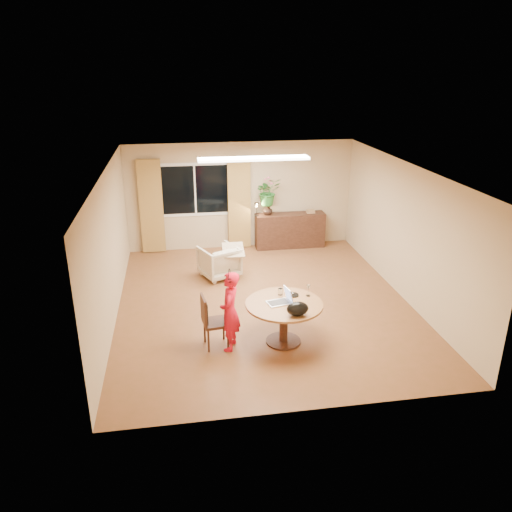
{
  "coord_description": "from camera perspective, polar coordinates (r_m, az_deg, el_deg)",
  "views": [
    {
      "loc": [
        -1.54,
        -8.52,
        4.32
      ],
      "look_at": [
        -0.18,
        -0.2,
        1.05
      ],
      "focal_mm": 35.0,
      "sensor_mm": 36.0,
      "label": 1
    }
  ],
  "objects": [
    {
      "name": "wine_glass",
      "position": [
        8.3,
        6.0,
        -3.92
      ],
      "size": [
        0.08,
        0.08,
        0.2
      ],
      "primitive_type": null,
      "rotation": [
        0.0,
        0.0,
        -0.06
      ],
      "color": "white",
      "rests_on": "dining_table"
    },
    {
      "name": "child",
      "position": [
        7.94,
        -3.0,
        -6.32
      ],
      "size": [
        0.55,
        0.44,
        1.32
      ],
      "primitive_type": "imported",
      "rotation": [
        0.0,
        0.0,
        -1.85
      ],
      "color": "red",
      "rests_on": "floor"
    },
    {
      "name": "armchair",
      "position": [
        10.73,
        -4.24,
        -0.63
      ],
      "size": [
        0.97,
        0.98,
        0.69
      ],
      "primitive_type": "imported",
      "rotation": [
        0.0,
        0.0,
        3.54
      ],
      "color": "beige",
      "rests_on": "floor"
    },
    {
      "name": "wall_left",
      "position": [
        9.12,
        -16.34,
        0.96
      ],
      "size": [
        0.0,
        6.5,
        6.5
      ],
      "primitive_type": "plane",
      "rotation": [
        1.57,
        0.0,
        1.57
      ],
      "color": "tan",
      "rests_on": "floor"
    },
    {
      "name": "bouquet",
      "position": [
        12.08,
        1.37,
        7.36
      ],
      "size": [
        0.69,
        0.63,
        0.66
      ],
      "primitive_type": "imported",
      "rotation": [
        0.0,
        0.0,
        0.22
      ],
      "color": "#246126",
      "rests_on": "vase"
    },
    {
      "name": "handbag",
      "position": [
        7.66,
        4.77,
        -6.03
      ],
      "size": [
        0.39,
        0.29,
        0.23
      ],
      "primitive_type": null,
      "rotation": [
        0.0,
        0.0,
        0.31
      ],
      "color": "black",
      "rests_on": "dining_table"
    },
    {
      "name": "floor",
      "position": [
        9.68,
        0.88,
        -5.34
      ],
      "size": [
        6.5,
        6.5,
        0.0
      ],
      "primitive_type": "plane",
      "color": "brown",
      "rests_on": "ground"
    },
    {
      "name": "vase",
      "position": [
        12.2,
        1.33,
        5.29
      ],
      "size": [
        0.3,
        0.3,
        0.25
      ],
      "primitive_type": "imported",
      "rotation": [
        0.0,
        0.0,
        0.29
      ],
      "color": "black",
      "rests_on": "sideboard"
    },
    {
      "name": "laptop",
      "position": [
        8.01,
        2.61,
        -4.59
      ],
      "size": [
        0.43,
        0.33,
        0.25
      ],
      "primitive_type": null,
      "rotation": [
        0.0,
        0.0,
        0.22
      ],
      "color": "#B7B7BC",
      "rests_on": "dining_table"
    },
    {
      "name": "curtain_left",
      "position": [
        12.12,
        -11.87,
        5.52
      ],
      "size": [
        0.55,
        0.08,
        2.25
      ],
      "primitive_type": "cube",
      "color": "olive",
      "rests_on": "wall_back"
    },
    {
      "name": "sideboard",
      "position": [
        12.47,
        3.89,
        2.95
      ],
      "size": [
        1.72,
        0.42,
        0.86
      ],
      "primitive_type": "cube",
      "color": "black",
      "rests_on": "floor"
    },
    {
      "name": "dining_chair",
      "position": [
        8.1,
        -4.62,
        -7.43
      ],
      "size": [
        0.48,
        0.44,
        0.9
      ],
      "primitive_type": null,
      "rotation": [
        0.0,
        0.0,
        0.13
      ],
      "color": "black",
      "rests_on": "floor"
    },
    {
      "name": "pot_lid",
      "position": [
        8.33,
        4.22,
        -4.41
      ],
      "size": [
        0.25,
        0.25,
        0.03
      ],
      "primitive_type": null,
      "rotation": [
        0.0,
        0.0,
        -0.26
      ],
      "color": "white",
      "rests_on": "dining_table"
    },
    {
      "name": "ceiling_panel",
      "position": [
        10.0,
        -0.26,
        11.06
      ],
      "size": [
        2.2,
        0.35,
        0.05
      ],
      "primitive_type": "cube",
      "color": "white",
      "rests_on": "ceiling"
    },
    {
      "name": "ceiling",
      "position": [
        8.83,
        0.97,
        9.94
      ],
      "size": [
        6.5,
        6.5,
        0.0
      ],
      "primitive_type": "plane",
      "rotation": [
        3.14,
        0.0,
        0.0
      ],
      "color": "white",
      "rests_on": "wall_back"
    },
    {
      "name": "tumbler",
      "position": [
        8.32,
        2.8,
        -4.09
      ],
      "size": [
        0.1,
        0.1,
        0.11
      ],
      "primitive_type": null,
      "rotation": [
        0.0,
        0.0,
        0.26
      ],
      "color": "white",
      "rests_on": "dining_table"
    },
    {
      "name": "desk_lamp",
      "position": [
        12.09,
        0.07,
        5.38
      ],
      "size": [
        0.14,
        0.14,
        0.34
      ],
      "primitive_type": null,
      "rotation": [
        0.0,
        0.0,
        -0.02
      ],
      "color": "black",
      "rests_on": "sideboard"
    },
    {
      "name": "wall_back",
      "position": [
        12.25,
        -1.77,
        6.89
      ],
      "size": [
        5.5,
        0.0,
        5.5
      ],
      "primitive_type": "plane",
      "rotation": [
        1.57,
        0.0,
        0.0
      ],
      "color": "tan",
      "rests_on": "floor"
    },
    {
      "name": "window",
      "position": [
        12.1,
        -6.98,
        7.53
      ],
      "size": [
        1.7,
        0.03,
        1.3
      ],
      "color": "white",
      "rests_on": "wall_back"
    },
    {
      "name": "book_stack",
      "position": [
        12.46,
        6.27,
        5.11
      ],
      "size": [
        0.23,
        0.19,
        0.08
      ],
      "primitive_type": null,
      "rotation": [
        0.0,
        0.0,
        0.18
      ],
      "color": "#97744D",
      "rests_on": "sideboard"
    },
    {
      "name": "throw",
      "position": [
        10.55,
        -2.63,
        1.09
      ],
      "size": [
        0.46,
        0.56,
        0.03
      ],
      "primitive_type": null,
      "rotation": [
        0.0,
        0.0,
        -0.02
      ],
      "color": "beige",
      "rests_on": "armchair"
    },
    {
      "name": "dining_table",
      "position": [
        8.14,
        3.21,
        -6.35
      ],
      "size": [
        1.26,
        1.26,
        0.71
      ],
      "color": "brown",
      "rests_on": "floor"
    },
    {
      "name": "curtain_right",
      "position": [
        12.19,
        -1.93,
        6.06
      ],
      "size": [
        0.55,
        0.08,
        2.25
      ],
      "primitive_type": "cube",
      "color": "olive",
      "rests_on": "wall_back"
    },
    {
      "name": "wall_right",
      "position": [
        10.01,
        16.64,
        2.7
      ],
      "size": [
        0.0,
        6.5,
        6.5
      ],
      "primitive_type": "plane",
      "rotation": [
        1.57,
        0.0,
        -1.57
      ],
      "color": "tan",
      "rests_on": "floor"
    }
  ]
}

